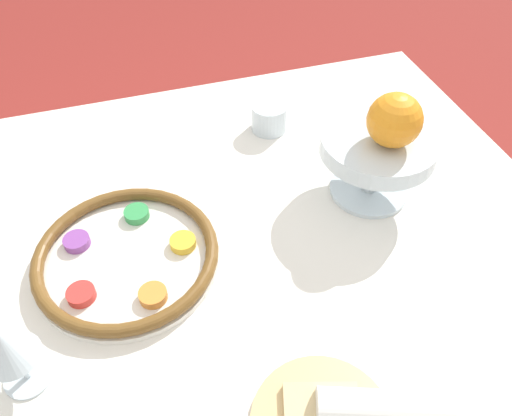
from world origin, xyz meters
TOP-DOWN VIEW (x-y plane):
  - dining_table at (0.00, 0.00)m, footprint 1.23×0.98m
  - seder_plate at (-0.11, 0.03)m, footprint 0.28×0.28m
  - wine_glass at (-0.26, -0.12)m, footprint 0.07×0.07m
  - fruit_stand at (0.31, 0.07)m, footprint 0.19×0.19m
  - orange_fruit at (0.32, 0.05)m, footprint 0.09×0.09m
  - napkin_roll at (0.15, -0.30)m, footprint 0.17×0.10m
  - cup_mid at (0.20, 0.29)m, footprint 0.07×0.07m

SIDE VIEW (x-z plane):
  - dining_table at x=0.00m, z-range 0.00..0.75m
  - seder_plate at x=-0.11m, z-range 0.75..0.78m
  - napkin_roll at x=0.15m, z-range 0.75..0.80m
  - cup_mid at x=0.20m, z-range 0.75..0.81m
  - wine_glass at x=-0.26m, z-range 0.78..0.90m
  - fruit_stand at x=0.31m, z-range 0.78..0.91m
  - orange_fruit at x=0.32m, z-range 0.87..0.96m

